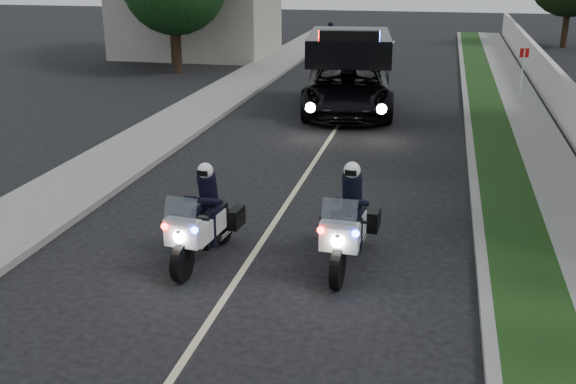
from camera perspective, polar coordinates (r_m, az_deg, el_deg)
name	(u,v)px	position (r m, az deg, el deg)	size (l,w,h in m)	color
ground	(238,277)	(11.95, -4.14, -7.07)	(120.00, 120.00, 0.00)	black
curb_right	(470,141)	(20.92, 14.80, 4.10)	(0.20, 60.00, 0.15)	gray
grass_verge	(494,142)	(20.96, 16.71, 3.96)	(1.20, 60.00, 0.16)	#193814
sidewalk_right	(541,145)	(21.10, 20.23, 3.68)	(1.40, 60.00, 0.16)	gray
curb_left	(204,127)	(22.13, -6.96, 5.39)	(0.20, 60.00, 0.15)	gray
sidewalk_left	(172,125)	(22.51, -9.62, 5.51)	(2.00, 60.00, 0.16)	gray
lane_marking	(331,136)	(21.16, 3.62, 4.66)	(0.12, 50.00, 0.01)	#BFB78C
police_moto_left	(205,259)	(12.67, -6.86, -5.57)	(0.74, 2.12, 1.80)	silver
police_moto_right	(348,264)	(12.44, 4.96, -5.99)	(0.77, 2.21, 1.88)	silver
police_suv	(347,111)	(24.61, 4.94, 6.67)	(2.99, 6.46, 3.14)	black
bicycle	(330,60)	(36.98, 3.48, 10.86)	(0.61, 1.76, 0.92)	black
cyclist	(330,60)	(36.98, 3.48, 10.86)	(0.63, 0.42, 1.76)	black
sign_post	(519,106)	(26.86, 18.55, 6.80)	(0.34, 0.34, 2.15)	#A50B0D
tree_right_e	(563,47)	(45.09, 21.79, 11.05)	(4.90, 4.90, 8.16)	black
tree_left_near	(179,73)	(33.13, -9.03, 9.71)	(4.83, 4.83, 8.05)	#153F16
tree_left_far	(175,67)	(35.03, -9.30, 10.20)	(5.98, 5.98, 9.97)	black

